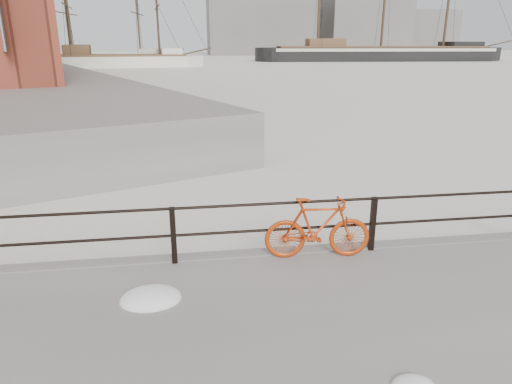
{
  "coord_description": "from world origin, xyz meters",
  "views": [
    {
      "loc": [
        -3.16,
        -7.29,
        3.94
      ],
      "look_at": [
        -1.86,
        1.5,
        1.0
      ],
      "focal_mm": 32.0,
      "sensor_mm": 36.0,
      "label": 1
    }
  ],
  "objects_px": {
    "barque_black": "(380,61)",
    "schooner_left": "(107,65)",
    "schooner_mid": "(118,67)",
    "bicycle": "(318,228)"
  },
  "relations": [
    {
      "from": "barque_black",
      "to": "schooner_left",
      "type": "relative_size",
      "value": 2.31
    },
    {
      "from": "barque_black",
      "to": "schooner_mid",
      "type": "xyz_separation_m",
      "value": [
        -51.77,
        -17.73,
        0.0
      ]
    },
    {
      "from": "schooner_mid",
      "to": "schooner_left",
      "type": "relative_size",
      "value": 1.14
    },
    {
      "from": "schooner_left",
      "to": "bicycle",
      "type": "bearing_deg",
      "value": -74.2
    },
    {
      "from": "schooner_left",
      "to": "barque_black",
      "type": "bearing_deg",
      "value": 16.19
    },
    {
      "from": "barque_black",
      "to": "bicycle",
      "type": "bearing_deg",
      "value": -109.52
    },
    {
      "from": "bicycle",
      "to": "barque_black",
      "type": "height_order",
      "value": "barque_black"
    },
    {
      "from": "schooner_mid",
      "to": "schooner_left",
      "type": "xyz_separation_m",
      "value": [
        -2.75,
        6.38,
        0.0
      ]
    },
    {
      "from": "schooner_mid",
      "to": "schooner_left",
      "type": "height_order",
      "value": "schooner_mid"
    },
    {
      "from": "schooner_mid",
      "to": "schooner_left",
      "type": "distance_m",
      "value": 6.95
    }
  ]
}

